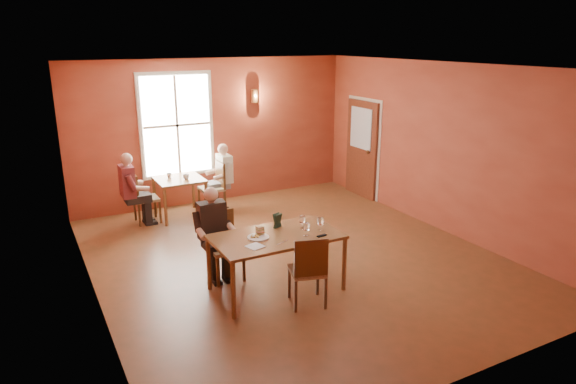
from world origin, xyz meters
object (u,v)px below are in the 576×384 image
chair_diner_main (225,247)px  diner_white (212,180)px  main_table (276,263)px  second_table (180,198)px  chair_empty (307,269)px  diner_maroon (144,188)px  diner_main (226,238)px  chair_diner_white (211,187)px  chair_diner_maroon (146,198)px

chair_diner_main → diner_white: bearing=-106.9°
main_table → second_table: (-0.28, 3.62, -0.02)m
chair_empty → diner_maroon: (-1.14, 4.16, 0.18)m
second_table → diner_main: bearing=-94.2°
chair_empty → chair_diner_white: (0.19, 4.16, 0.01)m
main_table → chair_diner_white: (0.37, 3.62, 0.10)m
diner_main → diner_white: bearing=-106.7°
chair_empty → chair_diner_white: chair_diner_white is taller
chair_diner_main → second_table: size_ratio=1.13×
chair_diner_white → chair_diner_maroon: bearing=90.0°
main_table → chair_diner_white: chair_diner_white is taller
chair_diner_white → diner_maroon: bearing=90.0°
chair_diner_white → diner_maroon: size_ratio=0.75×
chair_diner_main → second_table: bearing=-94.2°
chair_diner_main → chair_diner_maroon: 3.00m
chair_empty → diner_main: bearing=136.5°
diner_white → diner_maroon: diner_maroon is taller
chair_diner_maroon → diner_main: bearing=8.2°
chair_diner_maroon → diner_maroon: (-0.03, 0.00, 0.19)m
chair_empty → diner_maroon: bearing=121.4°
chair_diner_main → diner_main: 0.15m
diner_main → diner_maroon: bearing=-81.3°
diner_white → chair_diner_maroon: size_ratio=1.35×
second_table → chair_diner_white: (0.65, 0.00, 0.12)m
main_table → chair_diner_maroon: chair_diner_maroon is taller
diner_main → chair_diner_maroon: (-0.43, 3.00, -0.16)m
chair_empty → chair_diner_maroon: chair_empty is taller
main_table → chair_diner_white: size_ratio=1.71×
diner_white → chair_diner_maroon: diner_white is taller
chair_diner_main → chair_empty: chair_diner_main is taller
second_table → diner_white: size_ratio=0.68×
main_table → diner_maroon: (-0.96, 3.62, 0.27)m
chair_diner_white → diner_maroon: 1.34m
second_table → chair_empty: bearing=-83.7°
main_table → diner_white: 3.65m
main_table → chair_diner_main: (-0.50, 0.65, 0.09)m
chair_diner_maroon → diner_white: bearing=90.0°
diner_main → diner_white: size_ratio=0.99×
main_table → chair_diner_maroon: 3.74m
chair_empty → chair_diner_maroon: 4.30m
main_table → diner_main: diner_main is taller
main_table → diner_maroon: bearing=104.9°
diner_white → second_table: bearing=90.0°
chair_empty → diner_white: (0.22, 4.16, 0.16)m
chair_empty → second_table: bearing=112.4°
chair_diner_main → diner_maroon: size_ratio=0.74×
second_table → diner_white: 0.73m
second_table → chair_diner_white: 0.66m
chair_empty → chair_diner_maroon: bearing=121.0°
chair_diner_main → chair_empty: bearing=119.7°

